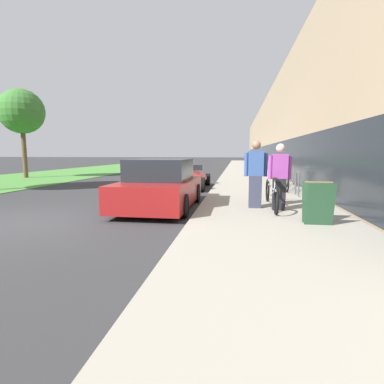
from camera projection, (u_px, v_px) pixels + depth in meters
name	position (u px, v px, depth m)	size (l,w,h in m)	color
ground_plane	(20.00, 224.00, 6.84)	(220.00, 220.00, 0.00)	#303033
sidewalk_slab	(246.00, 171.00, 26.59)	(3.78, 70.00, 0.11)	gray
storefront_facade	(309.00, 135.00, 32.96)	(10.01, 70.00, 7.18)	tan
lawn_strip	(115.00, 168.00, 32.55)	(7.90, 70.00, 0.03)	#478438
tandem_bicycle	(271.00, 194.00, 8.23)	(0.52, 2.78, 0.88)	black
person_rider	(279.00, 177.00, 7.79)	(0.59, 0.23, 1.73)	black
person_bystander	(256.00, 174.00, 8.13)	(0.62, 0.24, 1.82)	#33384C
bike_rack_hoop	(297.00, 181.00, 10.51)	(0.05, 0.60, 0.84)	#4C4C51
cruiser_bike_nearest	(285.00, 182.00, 11.84)	(0.52, 1.65, 0.88)	black
cruiser_bike_middle	(285.00, 178.00, 13.77)	(0.52, 1.66, 0.85)	black
sandwich_board_sign	(318.00, 203.00, 6.28)	(0.56, 0.56, 0.90)	#23472D
parked_sedan_curbside	(161.00, 186.00, 8.67)	(1.97, 4.01, 1.43)	maroon
vintage_roadster_curbside	(189.00, 178.00, 13.70)	(1.70, 4.37, 1.05)	maroon
street_tree_far	(21.00, 112.00, 18.80)	(2.77, 2.77, 5.59)	brown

